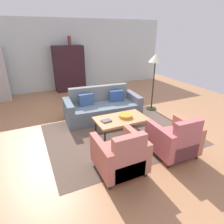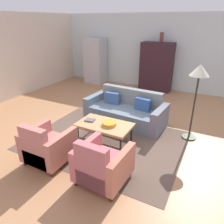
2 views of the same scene
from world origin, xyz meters
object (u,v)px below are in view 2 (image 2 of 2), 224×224
object	(u,v)px
armchair_left	(47,147)
vase_tall	(162,37)
fruit_bowl	(109,124)
floor_lamp	(199,78)
book_stack	(90,120)
couch	(126,112)
armchair_right	(101,166)
cabinet	(156,67)
coffee_table	(104,125)
refrigerator	(95,61)

from	to	relation	value
armchair_left	vase_tall	bearing A→B (deg)	84.25
fruit_bowl	floor_lamp	distance (m)	2.12
fruit_bowl	book_stack	size ratio (longest dim) A/B	1.33
book_stack	floor_lamp	size ratio (longest dim) A/B	0.14
couch	floor_lamp	size ratio (longest dim) A/B	1.25
armchair_left	couch	bearing A→B (deg)	75.54
vase_tall	floor_lamp	bearing A→B (deg)	-61.86
fruit_bowl	armchair_right	bearing A→B (deg)	-67.78
book_stack	cabinet	distance (m)	4.34
coffee_table	vase_tall	distance (m)	4.57
armchair_right	fruit_bowl	size ratio (longest dim) A/B	2.85
armchair_right	vase_tall	xyz separation A→B (m)	(-0.65, 5.46, 1.63)
coffee_table	vase_tall	bearing A→B (deg)	90.69
armchair_left	armchair_right	xyz separation A→B (m)	(1.20, 0.00, 0.00)
floor_lamp	book_stack	bearing A→B (deg)	-152.04
cabinet	armchair_right	bearing A→B (deg)	-82.19
armchair_left	coffee_table	bearing A→B (deg)	62.76
armchair_right	floor_lamp	bearing A→B (deg)	66.52
armchair_left	cabinet	world-z (taller)	cabinet
coffee_table	fruit_bowl	size ratio (longest dim) A/B	3.88
couch	armchair_right	size ratio (longest dim) A/B	2.45
armchair_left	fruit_bowl	world-z (taller)	armchair_left
fruit_bowl	floor_lamp	xyz separation A→B (m)	(1.55, 1.07, 0.96)
fruit_bowl	cabinet	distance (m)	4.33
cabinet	refrigerator	world-z (taller)	refrigerator
cabinet	vase_tall	bearing A→B (deg)	-2.71
couch	coffee_table	bearing A→B (deg)	93.53
coffee_table	book_stack	xyz separation A→B (m)	(-0.37, -0.01, 0.05)
armchair_right	cabinet	world-z (taller)	cabinet
book_stack	floor_lamp	bearing A→B (deg)	27.96
couch	fruit_bowl	distance (m)	1.21
armchair_right	cabinet	distance (m)	5.55
coffee_table	cabinet	bearing A→B (deg)	92.02
refrigerator	vase_tall	bearing A→B (deg)	2.08
couch	cabinet	xyz separation A→B (m)	(-0.16, 3.11, 0.61)
book_stack	vase_tall	xyz separation A→B (m)	(0.32, 4.31, 1.51)
vase_tall	floor_lamp	distance (m)	3.69
fruit_bowl	cabinet	world-z (taller)	cabinet
couch	armchair_right	xyz separation A→B (m)	(0.59, -2.35, 0.06)
vase_tall	floor_lamp	world-z (taller)	vase_tall
book_stack	refrigerator	world-z (taller)	refrigerator
cabinet	vase_tall	world-z (taller)	vase_tall
fruit_bowl	refrigerator	world-z (taller)	refrigerator
couch	refrigerator	distance (m)	4.17
fruit_bowl	couch	bearing A→B (deg)	95.56
couch	floor_lamp	bearing A→B (deg)	179.98
armchair_right	fruit_bowl	xyz separation A→B (m)	(-0.48, 1.17, 0.14)
armchair_left	fruit_bowl	bearing A→B (deg)	58.25
book_stack	refrigerator	xyz separation A→B (m)	(-2.44, 4.21, 0.46)
cabinet	armchair_left	bearing A→B (deg)	-94.68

